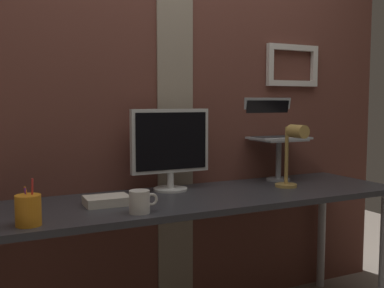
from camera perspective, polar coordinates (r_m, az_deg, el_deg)
brick_wall_back at (r=2.58m, az=-3.65°, el=6.36°), size 3.04×0.15×2.52m
desk at (r=2.33m, az=1.10°, el=-8.09°), size 2.16×0.62×0.74m
monitor at (r=2.41m, az=-2.70°, el=-0.08°), size 0.43×0.18×0.43m
laptop_stand at (r=2.78m, az=10.68°, el=-1.06°), size 0.28×0.22×0.25m
laptop at (r=2.82m, az=9.89°, el=2.12°), size 0.34×0.27×0.24m
desk_lamp at (r=2.52m, az=12.40°, el=-0.62°), size 0.12×0.20×0.35m
pen_cup at (r=1.86m, az=-19.61°, el=-7.72°), size 0.10×0.10×0.18m
coffee_mug at (r=1.96m, az=-6.45°, el=-7.11°), size 0.13×0.09×0.10m
paper_clutter_stack at (r=2.14m, az=-10.49°, el=-6.90°), size 0.20×0.15×0.04m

